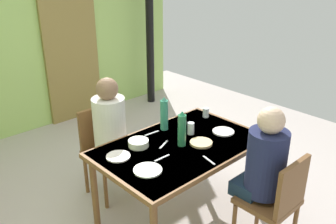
# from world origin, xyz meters

# --- Properties ---
(ground_plane) EXTENTS (6.42, 6.42, 0.00)m
(ground_plane) POSITION_xyz_m (0.00, 0.00, 0.00)
(ground_plane) COLOR #BEB1AE
(wall_back) EXTENTS (4.79, 0.10, 2.73)m
(wall_back) POSITION_xyz_m (0.00, 2.47, 1.36)
(wall_back) COLOR #A9D26C
(wall_back) RESTS_ON ground_plane
(door_wooden) EXTENTS (0.80, 0.05, 2.00)m
(door_wooden) POSITION_xyz_m (0.66, 2.39, 1.00)
(door_wooden) COLOR olive
(door_wooden) RESTS_ON ground_plane
(stove_pipe_column) EXTENTS (0.12, 0.12, 2.73)m
(stove_pipe_column) POSITION_xyz_m (1.85, 2.12, 1.36)
(stove_pipe_column) COLOR black
(stove_pipe_column) RESTS_ON ground_plane
(dining_table) EXTENTS (1.40, 0.90, 0.74)m
(dining_table) POSITION_xyz_m (0.16, -0.25, 0.67)
(dining_table) COLOR brown
(dining_table) RESTS_ON ground_plane
(chair_near_diner) EXTENTS (0.40, 0.40, 0.87)m
(chair_near_diner) POSITION_xyz_m (0.39, -1.05, 0.50)
(chair_near_diner) COLOR brown
(chair_near_diner) RESTS_ON ground_plane
(chair_far_diner) EXTENTS (0.40, 0.40, 0.87)m
(chair_far_diner) POSITION_xyz_m (-0.08, 0.55, 0.50)
(chair_far_diner) COLOR brown
(chair_far_diner) RESTS_ON ground_plane
(person_near_diner) EXTENTS (0.30, 0.37, 0.77)m
(person_near_diner) POSITION_xyz_m (0.39, -0.91, 0.78)
(person_near_diner) COLOR #182B42
(person_near_diner) RESTS_ON ground_plane
(person_far_diner) EXTENTS (0.30, 0.37, 0.77)m
(person_far_diner) POSITION_xyz_m (-0.08, 0.42, 0.78)
(person_far_diner) COLOR silver
(person_far_diner) RESTS_ON ground_plane
(water_bottle_green_near) EXTENTS (0.07, 0.07, 0.31)m
(water_bottle_green_near) POSITION_xyz_m (0.26, 0.06, 0.89)
(water_bottle_green_near) COLOR #368E71
(water_bottle_green_near) RESTS_ON dining_table
(water_bottle_green_far) EXTENTS (0.07, 0.07, 0.31)m
(water_bottle_green_far) POSITION_xyz_m (0.16, -0.26, 0.89)
(water_bottle_green_far) COLOR #2A784B
(water_bottle_green_far) RESTS_ON dining_table
(serving_bowl_center) EXTENTS (0.17, 0.17, 0.05)m
(serving_bowl_center) POSITION_xyz_m (-0.12, -0.03, 0.77)
(serving_bowl_center) COLOR silver
(serving_bowl_center) RESTS_ON dining_table
(dinner_plate_near_left) EXTENTS (0.19, 0.19, 0.01)m
(dinner_plate_near_left) POSITION_xyz_m (0.60, -0.34, 0.75)
(dinner_plate_near_left) COLOR white
(dinner_plate_near_left) RESTS_ON dining_table
(dinner_plate_near_right) EXTENTS (0.21, 0.21, 0.01)m
(dinner_plate_near_right) POSITION_xyz_m (-0.30, -0.37, 0.75)
(dinner_plate_near_right) COLOR white
(dinner_plate_near_right) RESTS_ON dining_table
(dinner_plate_far_center) EXTENTS (0.19, 0.19, 0.01)m
(dinner_plate_far_center) POSITION_xyz_m (-0.34, -0.06, 0.75)
(dinner_plate_far_center) COLOR white
(dinner_plate_far_center) RESTS_ON dining_table
(drinking_glass_by_near_diner) EXTENTS (0.06, 0.06, 0.11)m
(drinking_glass_by_near_diner) POSITION_xyz_m (0.37, -0.17, 0.80)
(drinking_glass_by_near_diner) COLOR silver
(drinking_glass_by_near_diner) RESTS_ON dining_table
(drinking_glass_by_far_diner) EXTENTS (0.06, 0.06, 0.09)m
(drinking_glass_by_far_diner) POSITION_xyz_m (0.74, -0.01, 0.79)
(drinking_glass_by_far_diner) COLOR silver
(drinking_glass_by_far_diner) RESTS_ON dining_table
(drinking_glass_spare_center) EXTENTS (0.06, 0.06, 0.09)m
(drinking_glass_spare_center) POSITION_xyz_m (0.41, -0.01, 0.79)
(drinking_glass_spare_center) COLOR silver
(drinking_glass_spare_center) RESTS_ON dining_table
(bread_plate_sliced) EXTENTS (0.19, 0.19, 0.02)m
(bread_plate_sliced) POSITION_xyz_m (0.29, -0.36, 0.75)
(bread_plate_sliced) COLOR #DBB77A
(bread_plate_sliced) RESTS_ON dining_table
(cutlery_knife_near) EXTENTS (0.14, 0.07, 0.00)m
(cutlery_knife_near) POSITION_xyz_m (0.05, -0.15, 0.75)
(cutlery_knife_near) COLOR silver
(cutlery_knife_near) RESTS_ON dining_table
(cutlery_fork_near) EXTENTS (0.15, 0.02, 0.00)m
(cutlery_fork_near) POSITION_xyz_m (-0.10, -0.31, 0.75)
(cutlery_fork_near) COLOR silver
(cutlery_fork_near) RESTS_ON dining_table
(cutlery_knife_far) EXTENTS (0.15, 0.03, 0.00)m
(cutlery_knife_far) POSITION_xyz_m (0.12, 0.07, 0.75)
(cutlery_knife_far) COLOR silver
(cutlery_knife_far) RESTS_ON dining_table
(cutlery_fork_far) EXTENTS (0.05, 0.15, 0.00)m
(cutlery_fork_far) POSITION_xyz_m (0.14, -0.58, 0.75)
(cutlery_fork_far) COLOR silver
(cutlery_fork_far) RESTS_ON dining_table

